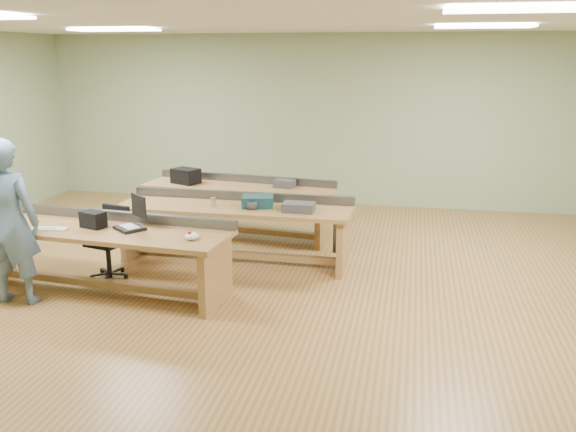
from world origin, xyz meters
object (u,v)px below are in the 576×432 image
Objects in this scene: workbench_front at (96,243)px; workbench_back at (239,199)px; parts_bin_grey at (299,207)px; drinks_can at (213,202)px; workbench_mid at (235,220)px; camera_bag at (93,219)px; laptop_base at (130,228)px; mug at (252,205)px; parts_bin_teal at (258,201)px; person at (9,222)px; task_chair at (111,251)px.

workbench_back is (0.95, 2.48, -0.01)m from workbench_front.
drinks_can is at bearing 179.67° from parts_bin_grey.
workbench_mid is 1.21m from workbench_back.
parts_bin_grey is (2.12, 1.18, -0.04)m from camera_bag.
laptop_base is 1.18× the size of camera_bag.
camera_bag reaches higher than laptop_base.
parts_bin_grey reaches higher than mug.
parts_bin_teal is 0.16m from mug.
person is 3.28m from parts_bin_grey.
task_chair is at bearing 116.92° from camera_bag.
person is at bearing -141.43° from parts_bin_teal.
camera_bag reaches higher than workbench_back.
laptop_base is at bearing -94.89° from workbench_back.
camera_bag is (-1.26, -1.31, 0.28)m from workbench_mid.
task_chair is at bearing -146.71° from workbench_mid.
parts_bin_teal is 2.93× the size of mug.
workbench_back is at bearing -123.77° from person.
task_chair is 6.40× the size of mug.
task_chair is 7.13× the size of drinks_can.
parts_bin_teal is (1.63, 0.86, 0.50)m from task_chair.
camera_bag is 1.56m from drinks_can.
workbench_front is 1.06× the size of workbench_mid.
laptop_base is 1.73m from parts_bin_teal.
drinks_can is (-0.55, -0.13, -0.01)m from parts_bin_teal.
task_chair is 2.18× the size of parts_bin_grey.
camera_bag is 0.68× the size of parts_bin_grey.
parts_bin_teal is at bearing 13.12° from drinks_can.
workbench_back is 1.76m from parts_bin_grey.
camera_bag is 0.70m from task_chair.
drinks_can reaches higher than parts_bin_grey.
workbench_mid is at bearing 46.56° from task_chair.
person is 4.58× the size of parts_bin_teal.
laptop_base is (1.14, 0.48, -0.14)m from person.
task_chair is at bearing -161.59° from parts_bin_grey.
workbench_back is 2.55m from laptop_base.
camera_bag is 1.92m from mug.
parts_bin_teal is at bearing 45.18° from workbench_front.
drinks_can is at bearing 176.56° from mug.
parts_bin_teal reaches higher than drinks_can.
person is at bearing -126.76° from camera_bag.
person is 14.97× the size of drinks_can.
workbench_front is at bearing -142.68° from laptop_base.
laptop_base is at bearing -161.48° from person.
parts_bin_teal is 1.00× the size of parts_bin_grey.
parts_bin_teal reaches higher than laptop_base.
laptop_base is 0.82m from task_chair.
workbench_front and workbench_back have the same top height.
camera_bag reaches higher than task_chair.
parts_bin_grey is 2.94× the size of mug.
mug is (1.09, 1.16, 0.04)m from laptop_base.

